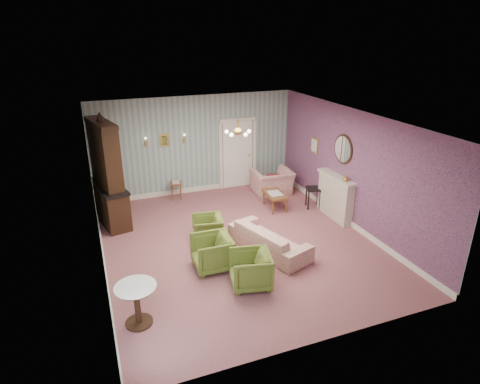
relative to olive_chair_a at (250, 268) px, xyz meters
name	(u,v)px	position (x,y,z in m)	size (l,w,h in m)	color
floor	(238,243)	(0.38, 1.67, -0.39)	(7.00, 7.00, 0.00)	#97585C
ceiling	(238,120)	(0.38, 1.67, 2.51)	(7.00, 7.00, 0.00)	white
wall_back	(196,145)	(0.38, 5.17, 1.06)	(6.00, 6.00, 0.00)	gray
wall_front	(323,265)	(0.38, -1.83, 1.06)	(6.00, 6.00, 0.00)	gray
wall_left	(95,205)	(-2.62, 1.67, 1.06)	(7.00, 7.00, 0.00)	gray
wall_right	(352,169)	(3.38, 1.67, 1.06)	(7.00, 7.00, 0.00)	gray
wall_right_floral	(352,169)	(3.37, 1.67, 1.06)	(7.00, 7.00, 0.00)	#C06082
door	(238,153)	(1.68, 5.13, 0.69)	(1.12, 0.12, 2.16)	white
olive_chair_a	(250,268)	(0.00, 0.00, 0.00)	(0.75, 0.70, 0.77)	#5C6E26
olive_chair_b	(212,251)	(-0.50, 0.87, 0.01)	(0.77, 0.72, 0.79)	#5C6E26
olive_chair_c	(207,228)	(-0.25, 2.01, -0.04)	(0.67, 0.63, 0.69)	#5C6E26
sofa_chintz	(269,235)	(0.91, 1.09, 0.01)	(2.01, 0.59, 0.79)	#AA4450
wingback_chair	(272,178)	(2.44, 4.18, 0.10)	(1.12, 0.73, 0.98)	#AA4450
dresser	(106,171)	(-2.27, 3.88, 1.01)	(0.58, 1.68, 2.80)	black
fireplace	(335,197)	(3.24, 2.07, 0.19)	(0.30, 1.40, 1.16)	beige
mantel_vase	(346,178)	(3.22, 1.67, 0.85)	(0.15, 0.15, 0.15)	gold
oval_mirror	(343,149)	(3.34, 2.07, 1.46)	(0.04, 0.76, 0.84)	white
framed_print	(315,145)	(3.35, 3.42, 1.21)	(0.04, 0.34, 0.42)	gold
coffee_table	(275,201)	(2.03, 3.15, -0.16)	(0.49, 0.87, 0.45)	brown
side_table_black	(313,198)	(3.03, 2.79, -0.09)	(0.39, 0.39, 0.59)	black
pedestal_table	(137,305)	(-2.19, -0.35, -0.01)	(0.70, 0.70, 0.76)	black
nesting_table	(176,190)	(-0.35, 4.82, -0.12)	(0.32, 0.41, 0.54)	brown
gilt_mirror_back	(165,140)	(-0.52, 5.13, 1.31)	(0.28, 0.06, 0.36)	gold
sconce_left	(146,142)	(-1.07, 5.11, 1.31)	(0.16, 0.12, 0.30)	gold
sconce_right	(184,139)	(0.03, 5.11, 1.31)	(0.16, 0.12, 0.30)	gold
chandelier	(238,132)	(0.38, 1.67, 2.24)	(0.56, 0.56, 0.36)	gold
burgundy_cushion	(273,180)	(2.39, 4.03, 0.09)	(0.38, 0.10, 0.38)	maroon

